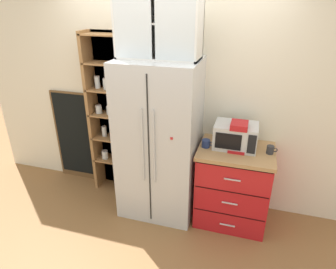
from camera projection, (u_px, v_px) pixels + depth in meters
name	position (u px, v px, depth m)	size (l,w,h in m)	color
ground_plane	(160.00, 206.00, 3.63)	(10.71, 10.71, 0.00)	olive
wall_back_cream	(169.00, 98.00, 3.44)	(5.01, 0.10, 2.55)	silver
refrigerator	(159.00, 141.00, 3.27)	(0.85, 0.69, 1.80)	silver
pantry_shelf_column	(112.00, 114.00, 3.64)	(0.54, 0.27, 2.02)	brown
counter_cabinet	(233.00, 185.00, 3.26)	(0.79, 0.63, 0.90)	red
microwave	(236.00, 136.00, 3.07)	(0.44, 0.33, 0.26)	silver
coffee_maker	(238.00, 136.00, 3.01)	(0.17, 0.20, 0.31)	red
mug_charcoal	(270.00, 150.00, 2.97)	(0.11, 0.07, 0.09)	#2D2D33
mug_navy	(206.00, 143.00, 3.10)	(0.12, 0.09, 0.08)	navy
bottle_cobalt	(238.00, 138.00, 3.07)	(0.07, 0.07, 0.25)	navy
bottle_amber	(238.00, 141.00, 3.00)	(0.07, 0.07, 0.26)	brown
upper_cabinet	(159.00, 23.00, 2.79)	(0.82, 0.32, 0.67)	silver
chalkboard_menu	(76.00, 136.00, 3.99)	(0.60, 0.04, 1.26)	brown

